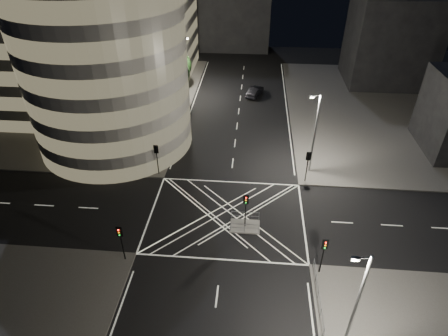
# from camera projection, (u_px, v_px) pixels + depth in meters

# --- Properties ---
(ground) EXTENTS (120.00, 120.00, 0.00)m
(ground) POSITION_uv_depth(u_px,v_px,m) (226.00, 216.00, 39.43)
(ground) COLOR black
(ground) RESTS_ON ground
(sidewalk_far_left) EXTENTS (42.00, 42.00, 0.15)m
(sidewalk_far_left) POSITION_uv_depth(u_px,v_px,m) (69.00, 99.00, 63.53)
(sidewalk_far_left) COLOR #4E4C49
(sidewalk_far_left) RESTS_ON ground
(sidewalk_far_right) EXTENTS (42.00, 42.00, 0.15)m
(sidewalk_far_right) POSITION_uv_depth(u_px,v_px,m) (421.00, 112.00, 59.49)
(sidewalk_far_right) COLOR #4E4C49
(sidewalk_far_right) RESTS_ON ground
(central_island) EXTENTS (3.00, 2.00, 0.15)m
(central_island) POSITION_uv_depth(u_px,v_px,m) (245.00, 226.00, 38.01)
(central_island) COLOR slate
(central_island) RESTS_ON ground
(office_tower_curved) EXTENTS (30.00, 29.00, 27.20)m
(office_tower_curved) POSITION_uv_depth(u_px,v_px,m) (81.00, 39.00, 49.02)
(office_tower_curved) COLOR gray
(office_tower_curved) RESTS_ON sidewalk_far_left
(office_block_rear) EXTENTS (24.00, 16.00, 22.00)m
(office_block_rear) POSITION_uv_depth(u_px,v_px,m) (126.00, 11.00, 69.03)
(office_block_rear) COLOR gray
(office_block_rear) RESTS_ON sidewalk_far_left
(building_right_far) EXTENTS (14.00, 12.00, 15.00)m
(building_right_far) POSITION_uv_depth(u_px,v_px,m) (391.00, 40.00, 66.04)
(building_right_far) COLOR black
(building_right_far) RESTS_ON sidewalk_far_right
(building_far_end) EXTENTS (18.00, 8.00, 18.00)m
(building_far_end) POSITION_uv_depth(u_px,v_px,m) (229.00, 7.00, 82.11)
(building_far_end) COLOR black
(building_far_end) RESTS_ON ground
(tree_a) EXTENTS (4.92, 4.92, 7.02)m
(tree_a) POSITION_uv_depth(u_px,v_px,m) (146.00, 134.00, 45.06)
(tree_a) COLOR black
(tree_a) RESTS_ON sidewalk_far_left
(tree_b) EXTENTS (5.05, 5.05, 8.18)m
(tree_b) POSITION_uv_depth(u_px,v_px,m) (156.00, 104.00, 49.37)
(tree_b) COLOR black
(tree_b) RESTS_ON sidewalk_far_left
(tree_c) EXTENTS (3.88, 3.88, 6.31)m
(tree_c) POSITION_uv_depth(u_px,v_px,m) (167.00, 95.00, 54.97)
(tree_c) COLOR black
(tree_c) RESTS_ON sidewalk_far_left
(tree_d) EXTENTS (4.97, 4.97, 7.76)m
(tree_d) POSITION_uv_depth(u_px,v_px,m) (174.00, 74.00, 59.41)
(tree_d) COLOR black
(tree_d) RESTS_ON sidewalk_far_left
(tree_e) EXTENTS (3.60, 3.60, 6.30)m
(tree_e) POSITION_uv_depth(u_px,v_px,m) (181.00, 66.00, 64.72)
(tree_e) COLOR black
(tree_e) RESTS_ON sidewalk_far_left
(traffic_signal_fl) EXTENTS (0.55, 0.22, 4.00)m
(traffic_signal_fl) POSITION_uv_depth(u_px,v_px,m) (157.00, 154.00, 43.95)
(traffic_signal_fl) COLOR black
(traffic_signal_fl) RESTS_ON sidewalk_far_left
(traffic_signal_nl) EXTENTS (0.55, 0.22, 4.00)m
(traffic_signal_nl) POSITION_uv_depth(u_px,v_px,m) (121.00, 237.00, 32.81)
(traffic_signal_nl) COLOR black
(traffic_signal_nl) RESTS_ON sidewalk_near_left
(traffic_signal_fr) EXTENTS (0.55, 0.22, 4.00)m
(traffic_signal_fr) POSITION_uv_depth(u_px,v_px,m) (308.00, 161.00, 42.73)
(traffic_signal_fr) COLOR black
(traffic_signal_fr) RESTS_ON sidewalk_far_right
(traffic_signal_nr) EXTENTS (0.55, 0.22, 4.00)m
(traffic_signal_nr) POSITION_uv_depth(u_px,v_px,m) (324.00, 250.00, 31.58)
(traffic_signal_nr) COLOR black
(traffic_signal_nr) RESTS_ON sidewalk_near_right
(traffic_signal_island) EXTENTS (0.55, 0.22, 4.00)m
(traffic_signal_island) POSITION_uv_depth(u_px,v_px,m) (246.00, 205.00, 36.40)
(traffic_signal_island) COLOR black
(traffic_signal_island) RESTS_ON central_island
(street_lamp_left_near) EXTENTS (1.25, 0.25, 10.00)m
(street_lamp_left_near) POSITION_uv_depth(u_px,v_px,m) (159.00, 114.00, 46.76)
(street_lamp_left_near) COLOR slate
(street_lamp_left_near) RESTS_ON sidewalk_far_left
(street_lamp_left_far) EXTENTS (1.25, 0.25, 10.00)m
(street_lamp_left_far) POSITION_uv_depth(u_px,v_px,m) (184.00, 65.00, 61.51)
(street_lamp_left_far) COLOR slate
(street_lamp_left_far) RESTS_ON sidewalk_far_left
(street_lamp_right_far) EXTENTS (1.25, 0.25, 10.00)m
(street_lamp_right_far) POSITION_uv_depth(u_px,v_px,m) (314.00, 132.00, 42.99)
(street_lamp_right_far) COLOR slate
(street_lamp_right_far) RESTS_ON sidewalk_far_right
(street_lamp_right_near) EXTENTS (1.25, 0.25, 10.00)m
(street_lamp_right_near) POSITION_uv_depth(u_px,v_px,m) (355.00, 305.00, 24.15)
(street_lamp_right_near) COLOR slate
(street_lamp_right_near) RESTS_ON sidewalk_near_right
(railing_near_right) EXTENTS (0.06, 11.70, 1.10)m
(railing_near_right) POSITION_uv_depth(u_px,v_px,m) (322.00, 322.00, 28.49)
(railing_near_right) COLOR slate
(railing_near_right) RESTS_ON sidewalk_near_right
(railing_island_south) EXTENTS (2.80, 0.06, 1.10)m
(railing_island_south) POSITION_uv_depth(u_px,v_px,m) (245.00, 228.00, 36.92)
(railing_island_south) COLOR slate
(railing_island_south) RESTS_ON central_island
(railing_island_north) EXTENTS (2.80, 0.06, 1.10)m
(railing_island_north) POSITION_uv_depth(u_px,v_px,m) (245.00, 216.00, 38.40)
(railing_island_north) COLOR slate
(railing_island_north) RESTS_ON central_island
(sedan) EXTENTS (3.16, 5.09, 1.58)m
(sedan) POSITION_uv_depth(u_px,v_px,m) (255.00, 91.00, 64.46)
(sedan) COLOR black
(sedan) RESTS_ON ground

